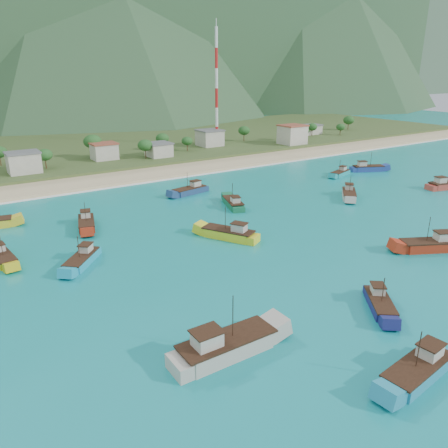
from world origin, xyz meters
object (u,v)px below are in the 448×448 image
boat_0 (340,174)px  boat_13 (349,195)px  boat_20 (368,169)px  boat_24 (190,191)px  boat_10 (233,204)px  boat_19 (418,371)px  boat_7 (380,304)px  boat_16 (229,234)px  boat_17 (82,260)px  boat_18 (430,246)px  boat_14 (225,347)px  radio_tower (217,88)px  boat_9 (446,186)px  boat_2 (87,224)px  boat_8 (3,258)px

boat_0 → boat_13: (-17.47, -18.94, 0.14)m
boat_20 → boat_24: boat_20 is taller
boat_10 → boat_19: size_ratio=0.95×
boat_7 → boat_16: bearing=-47.6°
boat_17 → boat_18: (56.20, -30.00, 0.21)m
boat_14 → boat_20: size_ratio=1.16×
radio_tower → boat_24: (-45.37, -56.98, -24.08)m
boat_9 → boat_19: (-79.76, -44.37, -0.07)m
radio_tower → boat_7: 137.91m
boat_10 → boat_18: 45.78m
boat_13 → boat_20: boat_20 is taller
radio_tower → boat_7: radio_tower is taller
boat_2 → boat_20: bearing=-162.4°
radio_tower → boat_8: (-95.00, -77.94, -24.23)m
boat_13 → boat_16: 43.91m
boat_0 → boat_17: (-89.00, -21.99, 0.06)m
boat_10 → boat_24: boat_24 is taller
boat_2 → boat_13: bearing=-177.5°
boat_10 → boat_19: bearing=-88.0°
boat_18 → radio_tower: bearing=13.8°
radio_tower → boat_17: 122.81m
boat_9 → boat_2: bearing=-90.6°
boat_2 → boat_9: (95.22, -24.29, 0.13)m
boat_19 → boat_2: bearing=7.1°
boat_14 → boat_18: boat_14 is taller
boat_2 → boat_18: (49.81, -48.35, 0.14)m
boat_2 → boat_7: boat_2 is taller
boat_2 → boat_14: boat_14 is taller
boat_9 → boat_24: 72.70m
boat_2 → boat_8: (-17.79, -9.64, -0.11)m
boat_19 → boat_16: bearing=-13.4°
boat_9 → boat_10: boat_9 is taller
boat_8 → boat_14: boat_14 is taller
boat_10 → boat_20: size_ratio=0.93×
boat_24 → boat_20: bearing=-108.3°
boat_0 → boat_24: 51.35m
boat_9 → boat_0: bearing=-142.0°
boat_0 → boat_24: (-50.77, 7.68, 0.17)m
boat_8 → boat_9: boat_9 is taller
boat_8 → boat_10: size_ratio=0.90×
boat_0 → boat_18: 61.48m
boat_13 → boat_8: bearing=41.8°
boat_8 → boat_16: bearing=155.5°
boat_18 → boat_20: 68.66m
boat_7 → boat_16: 34.33m
boat_8 → boat_13: bearing=169.6°
boat_13 → boat_24: size_ratio=0.87×
boat_7 → boat_20: 92.83m
boat_16 → boat_24: size_ratio=1.06×
boat_8 → boat_17: boat_17 is taller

